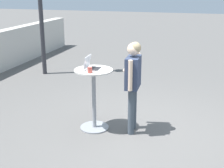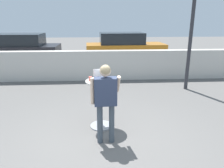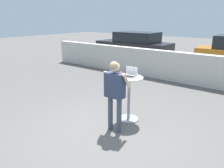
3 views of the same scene
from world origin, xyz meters
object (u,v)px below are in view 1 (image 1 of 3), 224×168
at_px(cafe_table, 94,94).
at_px(coffee_mug, 90,70).
at_px(standing_person, 133,76).
at_px(laptop, 92,66).

bearing_deg(cafe_table, coffee_mug, -175.56).
xyz_separation_m(cafe_table, standing_person, (0.08, -0.68, 0.36)).
distance_m(cafe_table, standing_person, 0.77).
height_order(laptop, coffee_mug, laptop).
bearing_deg(cafe_table, standing_person, -83.44).
height_order(laptop, standing_person, standing_person).
bearing_deg(standing_person, laptop, 96.43).
bearing_deg(laptop, coffee_mug, -169.01).
relative_size(laptop, standing_person, 0.20).
bearing_deg(cafe_table, laptop, 92.98).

